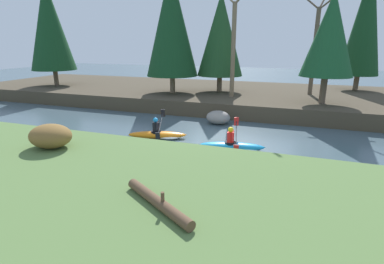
% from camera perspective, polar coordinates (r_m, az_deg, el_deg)
% --- Properties ---
extents(ground_plane, '(90.00, 90.00, 0.00)m').
position_cam_1_polar(ground_plane, '(13.85, 1.96, -1.52)').
color(ground_plane, '#425660').
extents(riverbank_near, '(44.00, 6.98, 0.81)m').
position_cam_1_polar(riverbank_near, '(8.28, -11.94, -11.76)').
color(riverbank_near, '#56753D').
rests_on(riverbank_near, ground).
extents(riverbank_far, '(44.00, 11.41, 0.92)m').
position_cam_1_polar(riverbank_far, '(23.01, 9.46, 6.70)').
color(riverbank_far, '#473D2D').
rests_on(riverbank_far, ground).
extents(conifer_tree_far_left, '(3.50, 3.50, 8.31)m').
position_cam_1_polar(conifer_tree_far_left, '(27.71, -25.54, 17.91)').
color(conifer_tree_far_left, brown).
rests_on(conifer_tree_far_left, riverbank_far).
extents(conifer_tree_left, '(3.55, 3.55, 8.21)m').
position_cam_1_polar(conifer_tree_left, '(21.41, -3.93, 20.02)').
color(conifer_tree_left, '#7A664C').
rests_on(conifer_tree_left, riverbank_far).
extents(conifer_tree_mid_left, '(3.22, 3.22, 6.78)m').
position_cam_1_polar(conifer_tree_mid_left, '(21.89, 5.48, 17.98)').
color(conifer_tree_mid_left, brown).
rests_on(conifer_tree_mid_left, riverbank_far).
extents(conifer_tree_centre, '(2.90, 2.90, 6.16)m').
position_cam_1_polar(conifer_tree_centre, '(18.90, 24.81, 16.51)').
color(conifer_tree_centre, brown).
rests_on(conifer_tree_centre, riverbank_far).
extents(conifer_tree_mid_right, '(2.71, 2.71, 8.95)m').
position_cam_1_polar(conifer_tree_mid_right, '(25.72, 30.21, 18.07)').
color(conifer_tree_mid_right, brown).
rests_on(conifer_tree_mid_right, riverbank_far).
extents(bare_tree_upstream, '(4.24, 4.19, 7.76)m').
position_cam_1_polar(bare_tree_upstream, '(19.85, 8.07, 17.16)').
color(bare_tree_upstream, '#7A664C').
rests_on(bare_tree_upstream, riverbank_far).
extents(bare_tree_mid_upstream, '(4.11, 4.06, 7.50)m').
position_cam_1_polar(bare_tree_mid_upstream, '(22.16, 22.54, 15.72)').
color(bare_tree_mid_upstream, brown).
rests_on(bare_tree_mid_upstream, riverbank_far).
extents(shrub_clump_nearest, '(1.51, 1.26, 0.82)m').
position_cam_1_polar(shrub_clump_nearest, '(11.40, -25.35, -0.69)').
color(shrub_clump_nearest, brown).
rests_on(shrub_clump_nearest, riverbank_near).
extents(kayaker_lead, '(2.79, 2.06, 1.20)m').
position_cam_1_polar(kayaker_lead, '(12.58, 8.04, -2.61)').
color(kayaker_lead, '#1993D6').
rests_on(kayaker_lead, ground).
extents(kayaker_middle, '(2.76, 2.02, 1.20)m').
position_cam_1_polar(kayaker_middle, '(14.10, -6.20, -0.43)').
color(kayaker_middle, orange).
rests_on(kayaker_middle, ground).
extents(boulder_midstream, '(1.33, 1.04, 0.75)m').
position_cam_1_polar(boulder_midstream, '(16.55, 5.01, 2.78)').
color(boulder_midstream, gray).
rests_on(boulder_midstream, ground).
extents(driftwood_log, '(2.13, 1.46, 0.44)m').
position_cam_1_polar(driftwood_log, '(6.79, -6.51, -13.12)').
color(driftwood_log, brown).
rests_on(driftwood_log, riverbank_near).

